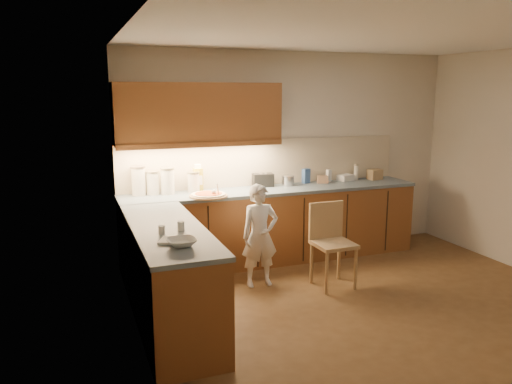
# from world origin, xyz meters

# --- Properties ---
(room) EXTENTS (4.54, 4.50, 2.62)m
(room) POSITION_xyz_m (0.00, 0.00, 1.68)
(room) COLOR #54381D
(room) RESTS_ON ground
(l_counter) EXTENTS (3.77, 2.62, 0.92)m
(l_counter) POSITION_xyz_m (-0.92, 1.25, 0.46)
(l_counter) COLOR brown
(l_counter) RESTS_ON ground
(backsplash) EXTENTS (3.75, 0.02, 0.58)m
(backsplash) POSITION_xyz_m (-0.38, 1.99, 1.21)
(backsplash) COLOR beige
(backsplash) RESTS_ON l_counter
(upper_cabinets) EXTENTS (1.95, 0.36, 0.73)m
(upper_cabinets) POSITION_xyz_m (-1.27, 1.82, 1.85)
(upper_cabinets) COLOR brown
(upper_cabinets) RESTS_ON ground
(pizza_on_board) EXTENTS (0.44, 0.44, 0.18)m
(pizza_on_board) POSITION_xyz_m (-1.26, 1.51, 0.94)
(pizza_on_board) COLOR #A68053
(pizza_on_board) RESTS_ON l_counter
(child) EXTENTS (0.42, 0.29, 1.13)m
(child) POSITION_xyz_m (-0.84, 0.97, 0.56)
(child) COLOR white
(child) RESTS_ON ground
(wooden_chair) EXTENTS (0.41, 0.41, 0.91)m
(wooden_chair) POSITION_xyz_m (-0.11, 0.72, 0.53)
(wooden_chair) COLOR tan
(wooden_chair) RESTS_ON ground
(mixing_bowl) EXTENTS (0.25, 0.25, 0.06)m
(mixing_bowl) POSITION_xyz_m (-1.95, -0.21, 0.95)
(mixing_bowl) COLOR white
(mixing_bowl) RESTS_ON l_counter
(canister_a) EXTENTS (0.17, 0.17, 0.34)m
(canister_a) POSITION_xyz_m (-1.99, 1.87, 1.09)
(canister_a) COLOR silver
(canister_a) RESTS_ON l_counter
(canister_b) EXTENTS (0.16, 0.16, 0.28)m
(canister_b) POSITION_xyz_m (-1.83, 1.86, 1.06)
(canister_b) COLOR white
(canister_b) RESTS_ON l_counter
(canister_c) EXTENTS (0.17, 0.17, 0.31)m
(canister_c) POSITION_xyz_m (-1.67, 1.82, 1.08)
(canister_c) COLOR white
(canister_c) RESTS_ON l_counter
(canister_d) EXTENTS (0.15, 0.15, 0.24)m
(canister_d) POSITION_xyz_m (-1.36, 1.84, 1.04)
(canister_d) COLOR silver
(canister_d) RESTS_ON l_counter
(oil_jug) EXTENTS (0.11, 0.08, 0.33)m
(oil_jug) POSITION_xyz_m (-1.29, 1.87, 1.07)
(oil_jug) COLOR gold
(oil_jug) RESTS_ON l_counter
(toaster) EXTENTS (0.27, 0.18, 0.17)m
(toaster) POSITION_xyz_m (-0.45, 1.87, 1.00)
(toaster) COLOR black
(toaster) RESTS_ON l_counter
(steel_pot) EXTENTS (0.17, 0.17, 0.13)m
(steel_pot) POSITION_xyz_m (-0.13, 1.82, 0.99)
(steel_pot) COLOR #BBBBC0
(steel_pot) RESTS_ON l_counter
(blue_box) EXTENTS (0.11, 0.09, 0.19)m
(blue_box) POSITION_xyz_m (0.16, 1.89, 1.01)
(blue_box) COLOR #345A9D
(blue_box) RESTS_ON l_counter
(card_box_a) EXTENTS (0.16, 0.14, 0.10)m
(card_box_a) POSITION_xyz_m (0.37, 1.82, 0.97)
(card_box_a) COLOR #9F7555
(card_box_a) RESTS_ON l_counter
(white_bottle) EXTENTS (0.06, 0.06, 0.16)m
(white_bottle) POSITION_xyz_m (0.49, 1.87, 1.00)
(white_bottle) COLOR white
(white_bottle) RESTS_ON l_counter
(flat_pack) EXTENTS (0.24, 0.19, 0.08)m
(flat_pack) POSITION_xyz_m (0.74, 1.87, 0.96)
(flat_pack) COLOR white
(flat_pack) RESTS_ON l_counter
(tall_jar) EXTENTS (0.07, 0.07, 0.22)m
(tall_jar) POSITION_xyz_m (0.89, 1.85, 1.03)
(tall_jar) COLOR silver
(tall_jar) RESTS_ON l_counter
(card_box_b) EXTENTS (0.19, 0.16, 0.14)m
(card_box_b) POSITION_xyz_m (1.16, 1.81, 0.99)
(card_box_b) COLOR tan
(card_box_b) RESTS_ON l_counter
(dough_cloth) EXTENTS (0.31, 0.29, 0.02)m
(dough_cloth) POSITION_xyz_m (-1.97, -0.07, 0.93)
(dough_cloth) COLOR white
(dough_cloth) RESTS_ON l_counter
(spice_jar_a) EXTENTS (0.06, 0.06, 0.07)m
(spice_jar_a) POSITION_xyz_m (-2.04, 0.17, 0.96)
(spice_jar_a) COLOR silver
(spice_jar_a) RESTS_ON l_counter
(spice_jar_b) EXTENTS (0.07, 0.07, 0.08)m
(spice_jar_b) POSITION_xyz_m (-1.86, 0.23, 0.96)
(spice_jar_b) COLOR white
(spice_jar_b) RESTS_ON l_counter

